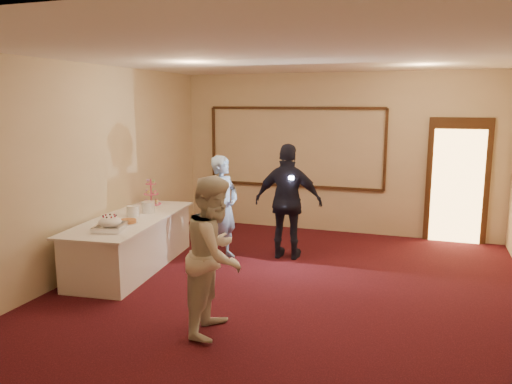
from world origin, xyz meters
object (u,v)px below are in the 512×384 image
(pavlova_tray, at_px, (110,224))
(tart, at_px, (128,222))
(cupcake_stand, at_px, (151,194))
(plate_stack_b, at_px, (148,207))
(buffet_table, at_px, (132,242))
(woman, at_px, (215,255))
(plate_stack_a, at_px, (133,211))
(man, at_px, (223,208))
(guest, at_px, (288,202))

(pavlova_tray, relative_size, tart, 1.98)
(cupcake_stand, height_order, plate_stack_b, cupcake_stand)
(buffet_table, distance_m, woman, 2.58)
(pavlova_tray, bearing_deg, plate_stack_a, 100.96)
(plate_stack_a, xyz_separation_m, woman, (2.04, -1.62, 0.00))
(cupcake_stand, relative_size, tart, 1.70)
(cupcake_stand, bearing_deg, man, -4.47)
(plate_stack_b, bearing_deg, cupcake_stand, 116.43)
(woman, bearing_deg, buffet_table, 48.93)
(plate_stack_a, bearing_deg, woman, -38.33)
(pavlova_tray, bearing_deg, guest, 44.66)
(plate_stack_a, bearing_deg, man, 33.60)
(plate_stack_a, relative_size, tart, 0.69)
(plate_stack_a, distance_m, plate_stack_b, 0.30)
(man, bearing_deg, pavlova_tray, 163.88)
(tart, height_order, man, man)
(pavlova_tray, bearing_deg, tart, 85.25)
(pavlova_tray, xyz_separation_m, plate_stack_a, (-0.15, 0.80, -0.00))
(tart, relative_size, woman, 0.16)
(pavlova_tray, distance_m, plate_stack_b, 1.08)
(woman, distance_m, guest, 2.75)
(tart, bearing_deg, plate_stack_a, 113.52)
(man, height_order, woman, woman)
(pavlova_tray, distance_m, tart, 0.38)
(man, bearing_deg, plate_stack_a, 140.01)
(woman, bearing_deg, plate_stack_b, 41.74)
(buffet_table, xyz_separation_m, tart, (0.17, -0.34, 0.41))
(plate_stack_a, xyz_separation_m, man, (1.15, 0.76, -0.03))
(man, bearing_deg, tart, 157.36)
(pavlova_tray, relative_size, cupcake_stand, 1.17)
(plate_stack_b, distance_m, woman, 2.72)
(plate_stack_a, height_order, plate_stack_b, plate_stack_b)
(man, bearing_deg, guest, -52.56)
(plate_stack_a, bearing_deg, guest, 28.25)
(buffet_table, height_order, plate_stack_b, plate_stack_b)
(plate_stack_b, bearing_deg, pavlova_tray, -86.91)
(buffet_table, xyz_separation_m, cupcake_stand, (-0.21, 0.95, 0.55))
(tart, distance_m, woman, 2.21)
(cupcake_stand, height_order, tart, cupcake_stand)
(tart, height_order, guest, guest)
(plate_stack_a, relative_size, woman, 0.11)
(plate_stack_b, bearing_deg, buffet_table, -102.38)
(pavlova_tray, height_order, plate_stack_a, pavlova_tray)
(buffet_table, height_order, pavlova_tray, pavlova_tray)
(man, height_order, guest, guest)
(buffet_table, distance_m, plate_stack_a, 0.47)
(cupcake_stand, xyz_separation_m, woman, (2.24, -2.48, -0.09))
(buffet_table, distance_m, guest, 2.47)
(cupcake_stand, relative_size, woman, 0.28)
(pavlova_tray, distance_m, cupcake_stand, 1.70)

